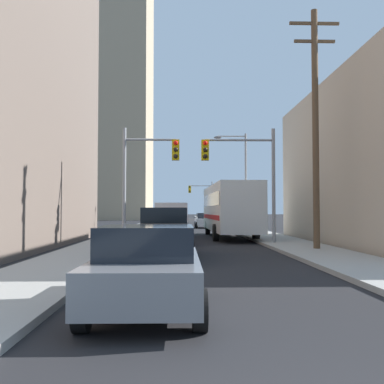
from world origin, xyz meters
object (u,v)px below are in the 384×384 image
at_px(cargo_van_white, 170,218).
at_px(traffic_signal_near_left, 148,167).
at_px(pickup_truck_black, 164,233).
at_px(sedan_grey, 147,268).
at_px(sedan_green, 172,223).
at_px(traffic_signal_far_right, 202,195).
at_px(sedan_silver, 205,220).
at_px(sedan_navy, 175,220).
at_px(city_bus, 229,208).
at_px(traffic_signal_near_right, 242,166).
at_px(sedan_maroon, 170,230).

distance_m(cargo_van_white, traffic_signal_near_left, 7.60).
bearing_deg(pickup_truck_black, sedan_grey, -89.88).
distance_m(sedan_grey, sedan_green, 28.04).
xyz_separation_m(sedan_grey, traffic_signal_near_left, (-1.04, 14.84, 3.23)).
distance_m(sedan_grey, traffic_signal_far_right, 57.95).
bearing_deg(sedan_grey, sedan_silver, 85.23).
relative_size(sedan_silver, sedan_navy, 1.00).
bearing_deg(sedan_silver, traffic_signal_far_right, 87.87).
bearing_deg(sedan_silver, sedan_green, -107.92).
distance_m(pickup_truck_black, sedan_silver, 28.53).
xyz_separation_m(city_bus, sedan_navy, (-3.77, 18.03, -1.16)).
bearing_deg(traffic_signal_near_right, sedan_navy, 98.59).
relative_size(traffic_signal_near_left, traffic_signal_near_right, 1.00).
relative_size(sedan_grey, sedan_silver, 0.99).
height_order(sedan_silver, traffic_signal_near_left, traffic_signal_near_left).
bearing_deg(traffic_signal_far_right, sedan_silver, -92.13).
distance_m(sedan_green, sedan_silver, 10.16).
bearing_deg(cargo_van_white, sedan_navy, 89.66).
xyz_separation_m(city_bus, sedan_maroon, (-3.77, -5.63, -1.16)).
distance_m(sedan_green, traffic_signal_near_left, 13.63).
distance_m(sedan_navy, traffic_signal_near_left, 24.74).
height_order(sedan_grey, sedan_navy, same).
bearing_deg(sedan_grey, sedan_green, 89.96).
relative_size(cargo_van_white, traffic_signal_near_left, 0.88).
relative_size(city_bus, sedan_silver, 2.72).
bearing_deg(pickup_truck_black, sedan_green, 89.87).
relative_size(city_bus, sedan_green, 2.73).
bearing_deg(traffic_signal_near_right, sedan_grey, -104.31).
height_order(sedan_grey, traffic_signal_near_right, traffic_signal_near_right).
height_order(cargo_van_white, sedan_green, cargo_van_white).
distance_m(sedan_maroon, traffic_signal_near_left, 3.52).
relative_size(pickup_truck_black, traffic_signal_near_left, 0.91).
bearing_deg(traffic_signal_near_right, sedan_green, 105.92).
distance_m(sedan_maroon, sedan_navy, 23.66).
xyz_separation_m(cargo_van_white, sedan_green, (0.04, 6.17, -0.52)).
xyz_separation_m(sedan_maroon, sedan_silver, (3.06, 22.03, 0.00)).
height_order(pickup_truck_black, sedan_green, pickup_truck_black).
distance_m(sedan_maroon, sedan_silver, 22.24).
bearing_deg(cargo_van_white, traffic_signal_near_right, -61.58).
relative_size(cargo_van_white, traffic_signal_near_right, 0.88).
xyz_separation_m(cargo_van_white, sedan_silver, (3.17, 15.84, -0.52)).
relative_size(pickup_truck_black, sedan_grey, 1.29).
xyz_separation_m(pickup_truck_black, sedan_silver, (3.17, 28.35, -0.16)).
distance_m(pickup_truck_black, cargo_van_white, 12.51).
height_order(city_bus, sedan_silver, city_bus).
height_order(sedan_grey, sedan_maroon, same).
relative_size(sedan_navy, traffic_signal_far_right, 0.71).
distance_m(sedan_maroon, traffic_signal_near_right, 5.01).
bearing_deg(sedan_green, sedan_navy, 89.68).
height_order(pickup_truck_black, cargo_van_white, cargo_van_white).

